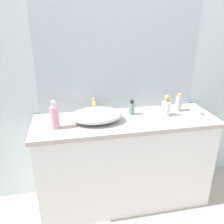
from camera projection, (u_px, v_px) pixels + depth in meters
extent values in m
cube|color=silver|center=(118.00, 58.00, 2.04)|extent=(6.00, 0.06, 2.60)
cube|color=white|center=(125.00, 163.00, 2.11)|extent=(1.49, 0.47, 0.81)
cube|color=#B6ABA3|center=(126.00, 121.00, 1.95)|extent=(1.53, 0.51, 0.03)
cube|color=#B2BCC6|center=(120.00, 51.00, 1.98)|extent=(1.41, 0.01, 1.05)
ellipsoid|color=silver|center=(97.00, 116.00, 1.87)|extent=(0.42, 0.28, 0.11)
cylinder|color=#D6B052|center=(94.00, 108.00, 2.02)|extent=(0.03, 0.03, 0.12)
cylinder|color=#D6B052|center=(94.00, 104.00, 1.96)|extent=(0.02, 0.09, 0.02)
sphere|color=#D6B052|center=(93.00, 99.00, 2.01)|extent=(0.03, 0.03, 0.03)
cylinder|color=pink|center=(55.00, 118.00, 1.75)|extent=(0.06, 0.06, 0.17)
cylinder|color=silver|center=(54.00, 106.00, 1.71)|extent=(0.03, 0.03, 0.02)
sphere|color=silver|center=(53.00, 102.00, 1.70)|extent=(0.04, 0.04, 0.04)
cylinder|color=silver|center=(53.00, 103.00, 1.69)|extent=(0.02, 0.02, 0.02)
cylinder|color=gray|center=(132.00, 109.00, 2.02)|extent=(0.05, 0.05, 0.10)
cylinder|color=#1F2B20|center=(132.00, 102.00, 1.99)|extent=(0.03, 0.03, 0.03)
cylinder|color=white|center=(166.00, 109.00, 1.99)|extent=(0.07, 0.07, 0.12)
cylinder|color=gold|center=(167.00, 101.00, 1.96)|extent=(0.03, 0.03, 0.02)
sphere|color=#D6AE52|center=(167.00, 97.00, 1.95)|extent=(0.04, 0.04, 0.04)
cylinder|color=gold|center=(168.00, 98.00, 1.94)|extent=(0.02, 0.02, 0.02)
cylinder|color=silver|center=(179.00, 104.00, 2.09)|extent=(0.05, 0.05, 0.13)
cylinder|color=gold|center=(180.00, 95.00, 2.06)|extent=(0.03, 0.03, 0.03)
cylinder|color=silver|center=(200.00, 112.00, 2.03)|extent=(0.05, 0.05, 0.04)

